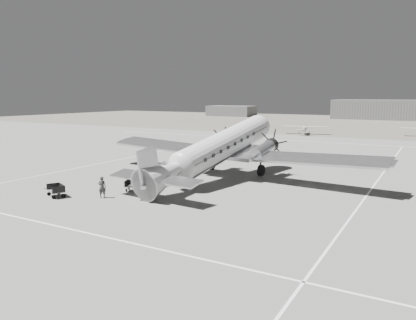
% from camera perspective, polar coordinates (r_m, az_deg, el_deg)
% --- Properties ---
extents(ground, '(260.00, 260.00, 0.00)m').
position_cam_1_polar(ground, '(35.42, 0.92, -3.95)').
color(ground, slate).
rests_on(ground, ground).
extents(taxi_line_near, '(60.00, 0.15, 0.01)m').
position_cam_1_polar(taxi_line_near, '(24.53, -15.17, -10.21)').
color(taxi_line_near, white).
rests_on(taxi_line_near, ground).
extents(taxi_line_right, '(0.15, 80.00, 0.01)m').
position_cam_1_polar(taxi_line_right, '(31.67, 20.48, -6.09)').
color(taxi_line_right, white).
rests_on(taxi_line_right, ground).
extents(taxi_line_left, '(0.15, 60.00, 0.01)m').
position_cam_1_polar(taxi_line_left, '(53.65, -10.94, 0.34)').
color(taxi_line_left, white).
rests_on(taxi_line_left, ground).
extents(taxi_line_horizon, '(90.00, 0.15, 0.01)m').
position_cam_1_polar(taxi_line_horizon, '(72.67, 16.20, 2.39)').
color(taxi_line_horizon, white).
rests_on(taxi_line_horizon, ground).
extents(grass_infield, '(260.00, 90.00, 0.01)m').
position_cam_1_polar(grass_infield, '(126.66, 22.02, 4.77)').
color(grass_infield, '#58564A').
rests_on(grass_infield, ground).
extents(hangar_main, '(42.00, 14.00, 6.60)m').
position_cam_1_polar(hangar_main, '(150.84, 25.26, 6.40)').
color(hangar_main, slate).
rests_on(hangar_main, ground).
extents(shed_secondary, '(18.00, 10.00, 4.00)m').
position_cam_1_polar(shed_secondary, '(162.07, 3.30, 6.91)').
color(shed_secondary, '#5C5C5C').
rests_on(shed_secondary, ground).
extents(dc3_airliner, '(32.12, 23.72, 5.77)m').
position_cam_1_polar(dc3_airliner, '(38.30, 1.47, 1.42)').
color(dc3_airliner, silver).
rests_on(dc3_airliner, ground).
extents(light_plane_left, '(10.89, 9.63, 1.93)m').
position_cam_1_polar(light_plane_left, '(86.91, 13.43, 4.17)').
color(light_plane_left, silver).
rests_on(light_plane_left, ground).
extents(baggage_cart_near, '(1.93, 1.68, 0.91)m').
position_cam_1_polar(baggage_cart_near, '(34.77, -10.28, -3.58)').
color(baggage_cart_near, '#5C5C5C').
rests_on(baggage_cart_near, ground).
extents(baggage_cart_far, '(2.07, 1.82, 0.97)m').
position_cam_1_polar(baggage_cart_far, '(34.51, -20.61, -4.06)').
color(baggage_cart_far, '#5C5C5C').
rests_on(baggage_cart_far, ground).
extents(ground_crew, '(0.74, 0.64, 1.71)m').
position_cam_1_polar(ground_crew, '(32.97, -14.67, -3.70)').
color(ground_crew, '#2E2E2E').
rests_on(ground_crew, ground).
extents(ramp_agent, '(0.77, 0.93, 1.75)m').
position_cam_1_polar(ramp_agent, '(35.82, -7.37, -2.45)').
color(ramp_agent, '#ABABA9').
rests_on(ramp_agent, ground).
extents(passenger, '(0.75, 0.91, 1.59)m').
position_cam_1_polar(passenger, '(36.20, -6.84, -2.44)').
color(passenger, silver).
rests_on(passenger, ground).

